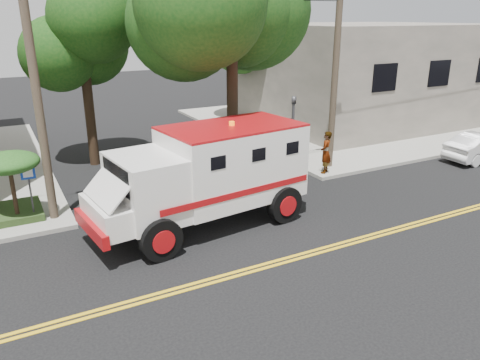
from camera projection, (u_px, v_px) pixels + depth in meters
ground at (290, 259)px, 13.47m from camera, size 100.00×100.00×0.00m
sidewalk_ne at (346, 121)px, 30.67m from camera, size 17.00×17.00×0.15m
building_right at (363, 72)px, 30.73m from camera, size 14.00×12.00×6.00m
utility_pole_left at (36, 89)px, 14.48m from camera, size 0.28×0.28×9.00m
utility_pole_right at (335, 69)px, 19.93m from camera, size 0.28×0.28×9.00m
tree_left at (90, 38)px, 20.18m from camera, size 4.48×4.20×7.70m
tree_right at (270, 25)px, 28.49m from camera, size 4.80×4.50×8.20m
traffic_signal at (293, 130)px, 19.08m from camera, size 0.15×0.18×3.60m
accessibility_sign at (30, 185)px, 15.40m from camera, size 0.45×0.10×2.02m
armored_truck at (208, 172)px, 15.13m from camera, size 7.45×3.61×3.27m
pedestrian_a at (326, 152)px, 20.13m from camera, size 0.79×0.77×1.84m
pedestrian_b at (288, 137)px, 22.56m from camera, size 1.05×0.90×1.86m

